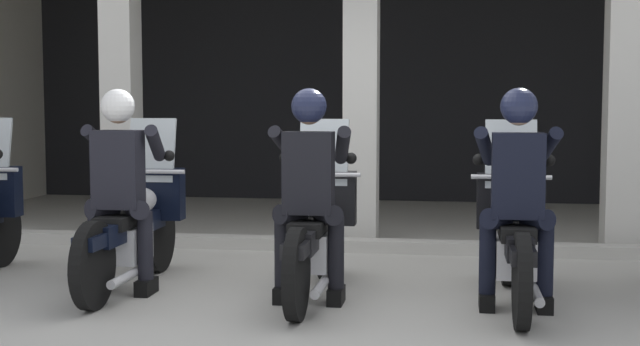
{
  "coord_description": "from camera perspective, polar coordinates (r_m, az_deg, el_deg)",
  "views": [
    {
      "loc": [
        1.03,
        -6.55,
        1.49
      ],
      "look_at": [
        0.0,
        0.17,
        0.92
      ],
      "focal_mm": 48.35,
      "sensor_mm": 36.0,
      "label": 1
    }
  ],
  "objects": [
    {
      "name": "motorcycle_left",
      "position": [
        7.11,
        -12.18,
        -3.35
      ],
      "size": [
        0.62,
        2.04,
        1.35
      ],
      "rotation": [
        0.0,
        0.0,
        0.15
      ],
      "color": "black",
      "rests_on": "ground"
    },
    {
      "name": "station_building",
      "position": [
        11.35,
        4.02,
        8.13
      ],
      "size": [
        11.57,
        4.63,
        3.37
      ],
      "color": "black",
      "rests_on": "ground"
    },
    {
      "name": "motorcycle_right",
      "position": [
        6.57,
        12.7,
        -4.01
      ],
      "size": [
        0.62,
        2.04,
        1.35
      ],
      "rotation": [
        0.0,
        0.0,
        0.05
      ],
      "color": "black",
      "rests_on": "ground"
    },
    {
      "name": "ground_plane",
      "position": [
        9.72,
        2.54,
        -4.06
      ],
      "size": [
        80.0,
        80.0,
        0.0
      ],
      "primitive_type": "plane",
      "color": "#A8A59E"
    },
    {
      "name": "police_officer_left",
      "position": [
        6.8,
        -13.11,
        -0.01
      ],
      "size": [
        0.63,
        0.61,
        1.58
      ],
      "rotation": [
        0.0,
        0.0,
        0.15
      ],
      "color": "black",
      "rests_on": "ground"
    },
    {
      "name": "kerb_strip",
      "position": [
        8.61,
        2.37,
        -4.8
      ],
      "size": [
        11.07,
        0.24,
        0.12
      ],
      "primitive_type": "cube",
      "color": "#B7B5AD",
      "rests_on": "ground"
    },
    {
      "name": "motorcycle_center",
      "position": [
        6.64,
        -0.29,
        -3.8
      ],
      "size": [
        0.62,
        2.04,
        1.35
      ],
      "rotation": [
        0.0,
        0.0,
        0.14
      ],
      "color": "black",
      "rests_on": "ground"
    },
    {
      "name": "police_officer_right",
      "position": [
        6.24,
        12.94,
        -0.43
      ],
      "size": [
        0.63,
        0.61,
        1.58
      ],
      "rotation": [
        0.0,
        0.0,
        0.05
      ],
      "color": "black",
      "rests_on": "ground"
    },
    {
      "name": "police_officer_center",
      "position": [
        6.31,
        -0.71,
        -0.25
      ],
      "size": [
        0.63,
        0.61,
        1.58
      ],
      "rotation": [
        0.0,
        0.0,
        0.14
      ],
      "color": "black",
      "rests_on": "ground"
    }
  ]
}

